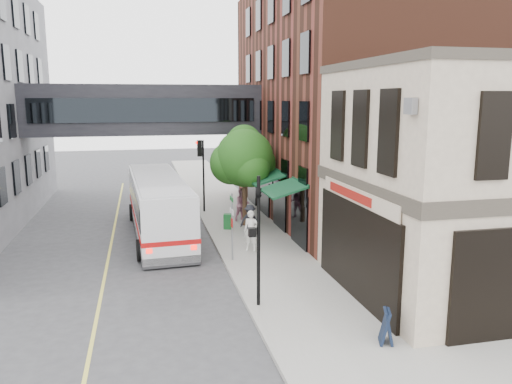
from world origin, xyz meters
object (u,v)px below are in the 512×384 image
bus (158,204)px  pedestrian_b (242,205)px  pedestrian_a (251,231)px  pedestrian_c (250,221)px  sandwich_board (386,326)px  newspaper_box (228,221)px

bus → pedestrian_b: size_ratio=6.02×
bus → pedestrian_a: 5.92m
pedestrian_a → pedestrian_c: size_ratio=1.14×
bus → pedestrian_b: bus is taller
pedestrian_b → pedestrian_c: pedestrian_b is taller
pedestrian_b → sandwich_board: (1.14, -15.51, -0.45)m
pedestrian_b → pedestrian_c: 3.40m
pedestrian_c → pedestrian_a: bearing=-108.7°
newspaper_box → sandwich_board: bearing=-63.5°
pedestrian_a → newspaper_box: (-0.39, 4.16, -0.54)m
pedestrian_a → pedestrian_b: bearing=105.4°
pedestrian_a → sandwich_board: pedestrian_a is taller
pedestrian_b → newspaper_box: (-1.14, -1.64, -0.54)m
pedestrian_a → newspaper_box: pedestrian_a is taller
pedestrian_b → sandwich_board: size_ratio=1.89×
pedestrian_c → sandwich_board: size_ratio=1.65×
bus → pedestrian_c: bearing=-22.0°
pedestrian_b → bus: bearing=-179.3°
bus → sandwich_board: size_ratio=11.37×
pedestrian_a → newspaper_box: bearing=118.2°
bus → pedestrian_a: (4.08, -4.25, -0.62)m
bus → sandwich_board: 15.21m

